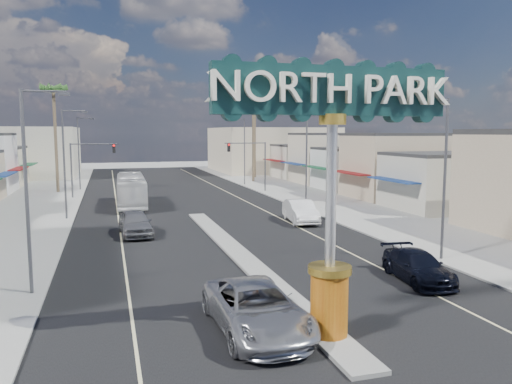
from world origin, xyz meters
TOP-DOWN VIEW (x-y plane):
  - ground at (0.00, 30.00)m, footprint 160.00×160.00m
  - road at (0.00, 30.00)m, footprint 20.00×120.00m
  - median_island at (0.00, 14.00)m, footprint 1.30×30.00m
  - sidewalk_left at (-14.00, 30.00)m, footprint 8.00×120.00m
  - sidewalk_right at (14.00, 30.00)m, footprint 8.00×120.00m
  - storefront_row_right at (24.00, 43.00)m, footprint 12.00×42.00m
  - backdrop_far_left at (-22.00, 75.00)m, footprint 20.00×20.00m
  - backdrop_far_right at (22.00, 75.00)m, footprint 20.00×20.00m
  - gateway_sign at (0.00, 1.98)m, footprint 8.20×1.50m
  - traffic_signal_left at (-9.18, 43.99)m, footprint 5.09×0.45m
  - traffic_signal_right at (9.18, 43.99)m, footprint 5.09×0.45m
  - streetlight_l_near at (-10.43, 10.00)m, footprint 2.03×0.22m
  - streetlight_l_mid at (-10.43, 30.00)m, footprint 2.03×0.22m
  - streetlight_l_far at (-10.43, 52.00)m, footprint 2.03×0.22m
  - streetlight_r_near at (10.43, 10.00)m, footprint 2.03×0.22m
  - streetlight_r_mid at (10.43, 30.00)m, footprint 2.03×0.22m
  - streetlight_r_far at (10.43, 52.00)m, footprint 2.03×0.22m
  - palm_left_far at (-13.00, 50.00)m, footprint 2.60×2.60m
  - palm_right_mid at (13.00, 56.00)m, footprint 2.60×2.60m
  - palm_right_far at (15.00, 62.00)m, footprint 2.60×2.60m
  - suv_left at (-2.25, 3.30)m, footprint 3.05×6.34m
  - suv_right at (7.01, 7.02)m, footprint 2.55×5.14m
  - car_parked_left at (-5.50, 22.00)m, footprint 2.37×5.30m
  - car_parked_right at (7.45, 23.47)m, footprint 2.56×5.61m
  - city_bus at (-5.11, 36.57)m, footprint 2.88×11.22m

SIDE VIEW (x-z plane):
  - ground at x=0.00m, z-range 0.00..0.00m
  - road at x=0.00m, z-range 0.00..0.01m
  - sidewalk_left at x=-14.00m, z-range 0.00..0.12m
  - sidewalk_right at x=14.00m, z-range 0.00..0.12m
  - median_island at x=0.00m, z-range 0.00..0.16m
  - suv_right at x=7.01m, z-range 0.00..1.43m
  - suv_left at x=-2.25m, z-range 0.00..1.74m
  - car_parked_left at x=-5.50m, z-range 0.00..1.77m
  - car_parked_right at x=7.45m, z-range 0.00..1.78m
  - city_bus at x=-5.11m, z-range 0.00..3.11m
  - storefront_row_right at x=24.00m, z-range 0.00..6.00m
  - backdrop_far_left at x=-22.00m, z-range 0.00..8.00m
  - backdrop_far_right at x=22.00m, z-range 0.00..8.00m
  - traffic_signal_left at x=-9.18m, z-range 1.27..7.27m
  - traffic_signal_right at x=9.18m, z-range 1.27..7.27m
  - streetlight_l_near at x=-10.43m, z-range 0.57..9.57m
  - streetlight_l_mid at x=-10.43m, z-range 0.57..9.57m
  - streetlight_l_far at x=-10.43m, z-range 0.57..9.57m
  - streetlight_r_near at x=10.43m, z-range 0.57..9.57m
  - streetlight_r_mid at x=10.43m, z-range 0.57..9.57m
  - streetlight_r_far at x=10.43m, z-range 0.57..9.57m
  - gateway_sign at x=0.00m, z-range 1.35..10.50m
  - palm_right_mid at x=13.00m, z-range 4.55..16.65m
  - palm_left_far at x=-13.00m, z-range 4.95..18.05m
  - palm_right_far at x=15.00m, z-range 5.34..19.44m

